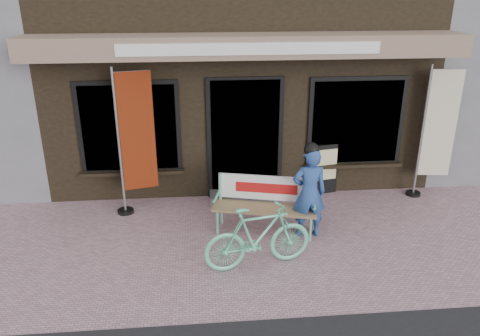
{
  "coord_description": "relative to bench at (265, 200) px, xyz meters",
  "views": [
    {
      "loc": [
        -0.81,
        -5.88,
        3.66
      ],
      "look_at": [
        -0.21,
        0.7,
        1.05
      ],
      "focal_mm": 35.0,
      "sensor_mm": 36.0,
      "label": 1
    }
  ],
  "objects": [
    {
      "name": "nobori_cream",
      "position": [
        3.17,
        1.01,
        0.73
      ],
      "size": [
        0.71,
        0.29,
        2.41
      ],
      "rotation": [
        0.0,
        0.0,
        -0.13
      ],
      "color": "gray",
      "rests_on": "ground"
    },
    {
      "name": "person",
      "position": [
        0.63,
        -0.23,
        0.23
      ],
      "size": [
        0.52,
        0.34,
        1.52
      ],
      "rotation": [
        0.0,
        0.0,
        -0.0
      ],
      "color": "#294A8D",
      "rests_on": "ground"
    },
    {
      "name": "bicycle",
      "position": [
        -0.25,
        -1.03,
        -0.06
      ],
      "size": [
        1.58,
        0.73,
        0.92
      ],
      "primitive_type": "imported",
      "rotation": [
        0.0,
        0.0,
        1.77
      ],
      "color": "#69CEA5",
      "rests_on": "ground"
    },
    {
      "name": "menu_stand",
      "position": [
        1.29,
        1.28,
        -0.02
      ],
      "size": [
        0.49,
        0.19,
        0.96
      ],
      "rotation": [
        0.0,
        0.0,
        0.2
      ],
      "color": "black",
      "rests_on": "ground"
    },
    {
      "name": "storefront",
      "position": [
        -0.19,
        4.3,
        2.48
      ],
      "size": [
        7.0,
        6.77,
        6.0
      ],
      "color": "black",
      "rests_on": "ground"
    },
    {
      "name": "ground",
      "position": [
        -0.19,
        -0.66,
        -0.51
      ],
      "size": [
        70.0,
        70.0,
        0.0
      ],
      "primitive_type": "plane",
      "color": "#B48A95",
      "rests_on": "ground"
    },
    {
      "name": "nobori_red",
      "position": [
        -2.05,
        0.85,
        0.77
      ],
      "size": [
        0.74,
        0.33,
        2.48
      ],
      "rotation": [
        0.0,
        0.0,
        0.24
      ],
      "color": "gray",
      "rests_on": "ground"
    },
    {
      "name": "bench",
      "position": [
        0.0,
        0.0,
        0.0
      ],
      "size": [
        1.67,
        0.79,
        0.88
      ],
      "rotation": [
        0.0,
        0.0,
        -0.25
      ],
      "color": "#69CEA5",
      "rests_on": "ground"
    }
  ]
}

